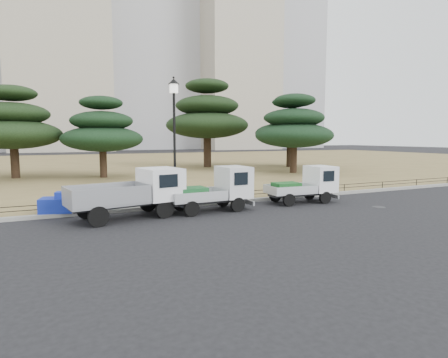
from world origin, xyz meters
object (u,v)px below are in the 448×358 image
truck_large (133,191)px  tarp_pile (58,204)px  street_lamp (174,120)px  truck_kei_rear (306,184)px  truck_kei_front (216,189)px

truck_large → tarp_pile: (-2.80, 1.66, -0.59)m
street_lamp → truck_kei_rear: bearing=-14.3°
truck_large → truck_kei_front: truck_large is taller
street_lamp → tarp_pile: 6.17m
street_lamp → truck_large: bearing=-144.1°
truck_large → truck_kei_front: (3.60, -0.03, -0.12)m
tarp_pile → street_lamp: bearing=-0.4°
truck_kei_front → street_lamp: bearing=126.7°
truck_kei_front → tarp_pile: truck_kei_front is taller
truck_kei_rear → tarp_pile: size_ratio=2.41×
truck_kei_front → street_lamp: 3.74m
truck_kei_front → truck_kei_rear: size_ratio=1.05×
truck_kei_rear → street_lamp: street_lamp is taller
truck_kei_front → truck_kei_rear: truck_kei_front is taller
truck_kei_front → truck_kei_rear: 4.93m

